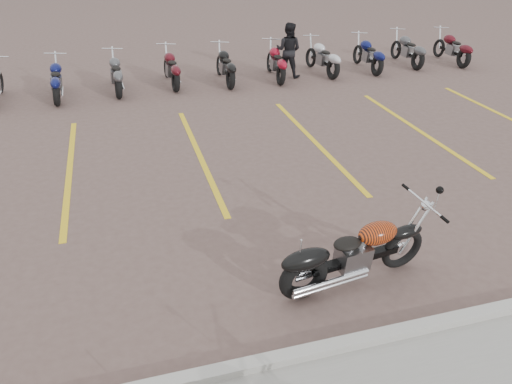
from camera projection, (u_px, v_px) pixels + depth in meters
ground at (247, 261)px, 7.52m from camera, size 100.00×100.00×0.00m
curb at (291, 356)px, 5.80m from camera, size 60.00×0.18×0.12m
parking_stripes at (199, 155)px, 10.89m from camera, size 38.00×5.50×0.01m
flame_cruiser at (350, 255)px, 6.85m from camera, size 2.31×0.50×0.95m
person_b at (288, 50)px, 15.86m from camera, size 1.05×1.01×1.70m
bg_bike_row at (197, 66)px, 15.32m from camera, size 18.81×2.01×1.10m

